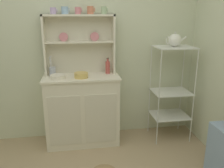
# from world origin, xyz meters

# --- Properties ---
(wall_back) EXTENTS (3.84, 0.05, 2.50)m
(wall_back) POSITION_xyz_m (0.00, 1.62, 1.25)
(wall_back) COLOR beige
(wall_back) RESTS_ON ground
(hutch_cabinet) EXTENTS (0.94, 0.45, 0.91)m
(hutch_cabinet) POSITION_xyz_m (0.04, 1.37, 0.46)
(hutch_cabinet) COLOR silver
(hutch_cabinet) RESTS_ON ground
(hutch_shelf_unit) EXTENTS (0.88, 0.18, 0.74)m
(hutch_shelf_unit) POSITION_xyz_m (0.04, 1.53, 1.33)
(hutch_shelf_unit) COLOR beige
(hutch_shelf_unit) RESTS_ON hutch_cabinet
(bakers_rack) EXTENTS (0.48, 0.39, 1.25)m
(bakers_rack) POSITION_xyz_m (1.21, 1.32, 0.76)
(bakers_rack) COLOR silver
(bakers_rack) RESTS_ON ground
(cup_lilac_0) EXTENTS (0.09, 0.07, 0.08)m
(cup_lilac_0) POSITION_xyz_m (-0.25, 1.49, 1.68)
(cup_lilac_0) COLOR #B79ECC
(cup_lilac_0) RESTS_ON hutch_shelf_unit
(cup_sky_1) EXTENTS (0.10, 0.08, 0.09)m
(cup_sky_1) POSITION_xyz_m (-0.12, 1.49, 1.69)
(cup_sky_1) COLOR #8EB2D1
(cup_sky_1) RESTS_ON hutch_shelf_unit
(cup_rose_2) EXTENTS (0.09, 0.07, 0.08)m
(cup_rose_2) POSITION_xyz_m (0.04, 1.49, 1.68)
(cup_rose_2) COLOR #D17A84
(cup_rose_2) RESTS_ON hutch_shelf_unit
(cup_terracotta_3) EXTENTS (0.09, 0.08, 0.09)m
(cup_terracotta_3) POSITION_xyz_m (0.19, 1.49, 1.69)
(cup_terracotta_3) COLOR #C67556
(cup_terracotta_3) RESTS_ON hutch_shelf_unit
(cup_sage_4) EXTENTS (0.08, 0.07, 0.09)m
(cup_sage_4) POSITION_xyz_m (0.35, 1.49, 1.69)
(cup_sage_4) COLOR #9EB78E
(cup_sage_4) RESTS_ON hutch_shelf_unit
(bowl_mixing_large) EXTENTS (0.18, 0.18, 0.05)m
(bowl_mixing_large) POSITION_xyz_m (-0.23, 1.29, 0.93)
(bowl_mixing_large) COLOR silver
(bowl_mixing_large) RESTS_ON hutch_cabinet
(bowl_floral_medium) EXTENTS (0.17, 0.17, 0.06)m
(bowl_floral_medium) POSITION_xyz_m (0.04, 1.29, 0.94)
(bowl_floral_medium) COLOR #DBB760
(bowl_floral_medium) RESTS_ON hutch_cabinet
(jam_bottle) EXTENTS (0.06, 0.06, 0.20)m
(jam_bottle) POSITION_xyz_m (0.39, 1.45, 0.99)
(jam_bottle) COLOR #B74C47
(jam_bottle) RESTS_ON hutch_cabinet
(utensil_jar) EXTENTS (0.08, 0.08, 0.25)m
(utensil_jar) POSITION_xyz_m (-0.31, 1.45, 0.97)
(utensil_jar) COLOR #B2B7C6
(utensil_jar) RESTS_ON hutch_cabinet
(porcelain_teapot) EXTENTS (0.25, 0.16, 0.18)m
(porcelain_teapot) POSITION_xyz_m (1.21, 1.32, 1.33)
(porcelain_teapot) COLOR white
(porcelain_teapot) RESTS_ON bakers_rack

